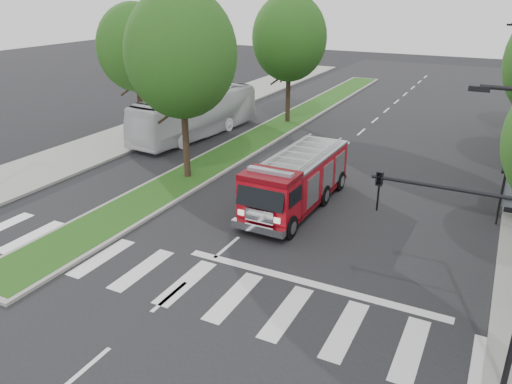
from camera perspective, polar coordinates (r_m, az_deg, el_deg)
ground at (r=20.76m, az=-3.33°, el=-6.33°), size 140.00×140.00×0.00m
sidewalk_left at (r=36.37m, az=-15.40°, el=5.75°), size 5.00×80.00×0.15m
median at (r=38.28m, az=2.39°, el=7.34°), size 3.00×50.00×0.15m
tree_median_near at (r=26.72m, az=-8.57°, el=15.35°), size 5.80×5.80×10.16m
tree_median_far at (r=38.98m, az=3.83°, el=17.16°), size 5.60×5.60×9.72m
tree_left_mid at (r=36.38m, az=-13.65°, el=15.74°), size 5.20×5.20×9.16m
streetlight_right_near at (r=13.28m, az=25.92°, el=-3.44°), size 4.08×0.22×8.00m
fire_engine at (r=23.99m, az=4.69°, el=1.28°), size 2.68×8.22×2.83m
city_bus at (r=36.30m, az=-6.87°, el=8.87°), size 3.90×11.77×3.22m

